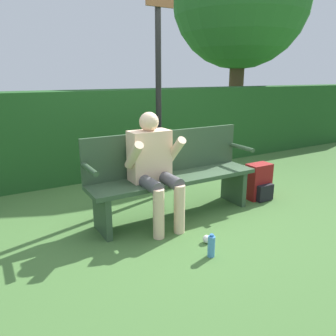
% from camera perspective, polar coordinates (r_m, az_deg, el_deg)
% --- Properties ---
extents(ground_plane, '(40.00, 40.00, 0.00)m').
position_cam_1_polar(ground_plane, '(3.72, 1.23, -8.32)').
color(ground_plane, '#426B33').
extents(hedge_back, '(12.00, 0.57, 1.31)m').
position_cam_1_polar(hedge_back, '(5.23, -10.01, 6.07)').
color(hedge_back, '#1E4C1E').
rests_on(hedge_back, ground).
extents(park_bench, '(1.93, 0.44, 0.94)m').
position_cam_1_polar(park_bench, '(3.61, 0.70, -0.87)').
color(park_bench, '#334C33').
rests_on(park_bench, ground).
extents(person_seated, '(0.56, 0.57, 1.17)m').
position_cam_1_polar(person_seated, '(3.32, -2.47, 0.73)').
color(person_seated, beige).
rests_on(person_seated, ground).
extents(backpack, '(0.31, 0.26, 0.45)m').
position_cam_1_polar(backpack, '(4.31, 15.56, -2.43)').
color(backpack, maroon).
rests_on(backpack, ground).
extents(water_bottle, '(0.06, 0.06, 0.21)m').
position_cam_1_polar(water_bottle, '(2.94, 7.55, -13.33)').
color(water_bottle, '#4C8CCC').
rests_on(water_bottle, ground).
extents(signpost, '(0.35, 0.09, 2.53)m').
position_cam_1_polar(signpost, '(4.01, -1.63, 14.20)').
color(signpost, black).
rests_on(signpost, ground).
extents(litter_crumple, '(0.08, 0.08, 0.08)m').
position_cam_1_polar(litter_crumple, '(3.17, 6.74, -12.19)').
color(litter_crumple, silver).
rests_on(litter_crumple, ground).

